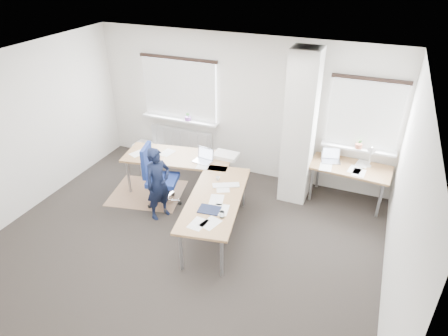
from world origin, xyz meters
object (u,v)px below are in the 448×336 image
at_px(desk_main, 198,176).
at_px(person, 158,184).
at_px(task_chair, 161,189).
at_px(desk_side, 350,169).

relative_size(desk_main, person, 2.15).
relative_size(task_chair, person, 0.89).
distance_m(desk_main, person, 0.68).
distance_m(desk_side, person, 3.39).
bearing_deg(desk_main, desk_side, 18.07).
height_order(desk_side, person, person).
xyz_separation_m(desk_main, task_chair, (-0.71, -0.09, -0.37)).
distance_m(desk_main, task_chair, 0.80).
height_order(desk_main, person, person).
height_order(desk_side, task_chair, desk_side).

